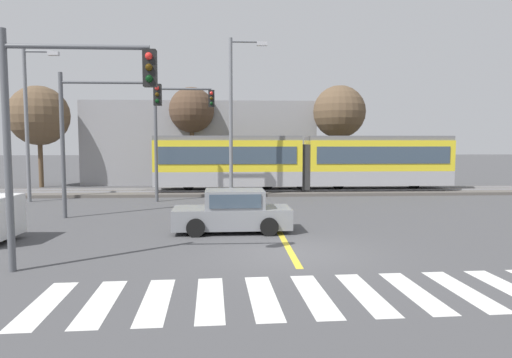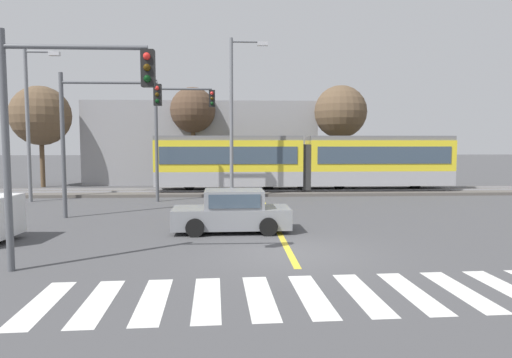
# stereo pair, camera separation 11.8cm
# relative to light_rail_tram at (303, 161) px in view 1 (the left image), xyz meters

# --- Properties ---
(ground_plane) EXTENTS (200.00, 200.00, 0.00)m
(ground_plane) POSITION_rel_light_rail_tram_xyz_m (-2.88, -15.59, -2.05)
(ground_plane) COLOR #474749
(track_bed) EXTENTS (120.00, 4.00, 0.18)m
(track_bed) POSITION_rel_light_rail_tram_xyz_m (-2.88, 0.01, -1.96)
(track_bed) COLOR #56514C
(track_bed) RESTS_ON ground
(rail_near) EXTENTS (120.00, 0.08, 0.10)m
(rail_near) POSITION_rel_light_rail_tram_xyz_m (-2.88, -0.71, -1.82)
(rail_near) COLOR #939399
(rail_near) RESTS_ON track_bed
(rail_far) EXTENTS (120.00, 0.08, 0.10)m
(rail_far) POSITION_rel_light_rail_tram_xyz_m (-2.88, 0.73, -1.82)
(rail_far) COLOR #939399
(rail_far) RESTS_ON track_bed
(light_rail_tram) EXTENTS (18.50, 2.64, 3.43)m
(light_rail_tram) POSITION_rel_light_rail_tram_xyz_m (0.00, 0.00, 0.00)
(light_rail_tram) COLOR #9E9EA3
(light_rail_tram) RESTS_ON track_bed
(crosswalk_stripe_0) EXTENTS (0.67, 2.82, 0.01)m
(crosswalk_stripe_0) POSITION_rel_light_rail_tram_xyz_m (-8.38, -19.50, -2.04)
(crosswalk_stripe_0) COLOR silver
(crosswalk_stripe_0) RESTS_ON ground
(crosswalk_stripe_1) EXTENTS (0.67, 2.82, 0.01)m
(crosswalk_stripe_1) POSITION_rel_light_rail_tram_xyz_m (-7.28, -19.46, -2.04)
(crosswalk_stripe_1) COLOR silver
(crosswalk_stripe_1) RESTS_ON ground
(crosswalk_stripe_2) EXTENTS (0.67, 2.82, 0.01)m
(crosswalk_stripe_2) POSITION_rel_light_rail_tram_xyz_m (-6.18, -19.41, -2.04)
(crosswalk_stripe_2) COLOR silver
(crosswalk_stripe_2) RESTS_ON ground
(crosswalk_stripe_3) EXTENTS (0.67, 2.82, 0.01)m
(crosswalk_stripe_3) POSITION_rel_light_rail_tram_xyz_m (-5.08, -19.37, -2.04)
(crosswalk_stripe_3) COLOR silver
(crosswalk_stripe_3) RESTS_ON ground
(crosswalk_stripe_4) EXTENTS (0.67, 2.82, 0.01)m
(crosswalk_stripe_4) POSITION_rel_light_rail_tram_xyz_m (-3.98, -19.33, -2.04)
(crosswalk_stripe_4) COLOR silver
(crosswalk_stripe_4) RESTS_ON ground
(crosswalk_stripe_5) EXTENTS (0.67, 2.82, 0.01)m
(crosswalk_stripe_5) POSITION_rel_light_rail_tram_xyz_m (-2.88, -19.29, -2.04)
(crosswalk_stripe_5) COLOR silver
(crosswalk_stripe_5) RESTS_ON ground
(crosswalk_stripe_6) EXTENTS (0.67, 2.82, 0.01)m
(crosswalk_stripe_6) POSITION_rel_light_rail_tram_xyz_m (-1.78, -19.24, -2.04)
(crosswalk_stripe_6) COLOR silver
(crosswalk_stripe_6) RESTS_ON ground
(crosswalk_stripe_7) EXTENTS (0.67, 2.82, 0.01)m
(crosswalk_stripe_7) POSITION_rel_light_rail_tram_xyz_m (-0.68, -19.20, -2.04)
(crosswalk_stripe_7) COLOR silver
(crosswalk_stripe_7) RESTS_ON ground
(crosswalk_stripe_8) EXTENTS (0.67, 2.82, 0.01)m
(crosswalk_stripe_8) POSITION_rel_light_rail_tram_xyz_m (0.42, -19.16, -2.04)
(crosswalk_stripe_8) COLOR silver
(crosswalk_stripe_8) RESTS_ON ground
(crosswalk_stripe_9) EXTENTS (0.67, 2.82, 0.01)m
(crosswalk_stripe_9) POSITION_rel_light_rail_tram_xyz_m (1.52, -19.12, -2.04)
(crosswalk_stripe_9) COLOR silver
(crosswalk_stripe_9) RESTS_ON ground
(lane_centre_line) EXTENTS (0.20, 15.29, 0.01)m
(lane_centre_line) POSITION_rel_light_rail_tram_xyz_m (-2.88, -9.64, -2.05)
(lane_centre_line) COLOR gold
(lane_centre_line) RESTS_ON ground
(sedan_crossing) EXTENTS (4.23, 1.98, 1.52)m
(sedan_crossing) POSITION_rel_light_rail_tram_xyz_m (-4.56, -12.31, -1.35)
(sedan_crossing) COLOR gray
(sedan_crossing) RESTS_ON ground
(traffic_light_far_left) EXTENTS (3.25, 0.38, 6.53)m
(traffic_light_far_left) POSITION_rel_light_rail_tram_xyz_m (-7.60, -3.75, 2.20)
(traffic_light_far_left) COLOR #515459
(traffic_light_far_left) RESTS_ON ground
(traffic_light_mid_left) EXTENTS (4.25, 0.38, 6.13)m
(traffic_light_mid_left) POSITION_rel_light_rail_tram_xyz_m (-10.25, -8.92, 2.04)
(traffic_light_mid_left) COLOR #515459
(traffic_light_mid_left) RESTS_ON ground
(traffic_light_near_left) EXTENTS (3.75, 0.38, 5.97)m
(traffic_light_near_left) POSITION_rel_light_rail_tram_xyz_m (-8.85, -17.08, 1.90)
(traffic_light_near_left) COLOR #515459
(traffic_light_near_left) RESTS_ON ground
(street_lamp_west) EXTENTS (1.91, 0.28, 8.20)m
(street_lamp_west) POSITION_rel_light_rail_tram_xyz_m (-15.30, -3.47, 2.59)
(street_lamp_west) COLOR slate
(street_lamp_west) RESTS_ON ground
(street_lamp_centre) EXTENTS (2.09, 0.28, 8.85)m
(street_lamp_centre) POSITION_rel_light_rail_tram_xyz_m (-4.39, -3.42, 2.94)
(street_lamp_centre) COLOR slate
(street_lamp_centre) RESTS_ON ground
(bare_tree_far_west) EXTENTS (4.19, 4.19, 7.18)m
(bare_tree_far_west) POSITION_rel_light_rail_tram_xyz_m (-18.08, 4.65, 3.02)
(bare_tree_far_west) COLOR brown
(bare_tree_far_west) RESTS_ON ground
(bare_tree_west) EXTENTS (3.31, 3.31, 7.21)m
(bare_tree_west) POSITION_rel_light_rail_tram_xyz_m (-7.40, 5.17, 3.47)
(bare_tree_west) COLOR brown
(bare_tree_west) RESTS_ON ground
(bare_tree_east) EXTENTS (3.89, 3.89, 7.41)m
(bare_tree_east) POSITION_rel_light_rail_tram_xyz_m (3.51, 5.14, 3.39)
(bare_tree_east) COLOR brown
(bare_tree_east) RESTS_ON ground
(building_backdrop_far) EXTENTS (17.47, 6.00, 6.27)m
(building_backdrop_far) POSITION_rel_light_rail_tram_xyz_m (-6.88, 8.30, 1.09)
(building_backdrop_far) COLOR gray
(building_backdrop_far) RESTS_ON ground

